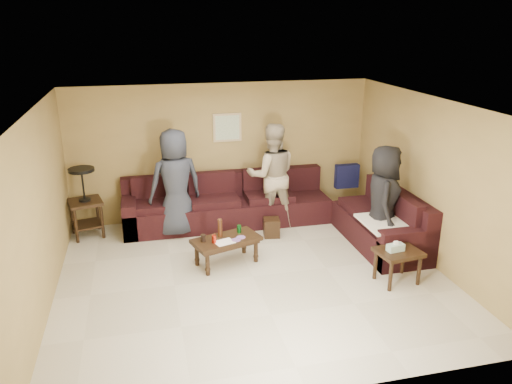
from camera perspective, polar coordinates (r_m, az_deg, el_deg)
room at (r=6.75m, az=-0.40°, el=2.85°), size 5.60×5.50×2.50m
sectional_sofa at (r=8.77m, az=2.58°, el=-2.49°), size 4.65×2.90×0.97m
coffee_table at (r=7.61m, az=-3.45°, el=-5.72°), size 1.12×0.79×0.70m
end_table_left at (r=8.94m, az=-18.96°, el=-1.00°), size 0.64×0.64×1.22m
side_table_right at (r=7.34m, az=15.90°, el=-6.93°), size 0.65×0.56×0.64m
waste_bin at (r=8.62m, az=1.79°, el=-4.07°), size 0.30×0.30×0.32m
wall_art at (r=9.12m, az=-3.31°, el=7.37°), size 0.52×0.04×0.52m
person_left at (r=8.55m, az=-9.19°, el=1.01°), size 1.02×0.79×1.86m
person_middle at (r=8.87m, az=1.82°, el=1.93°), size 0.98×0.80×1.86m
person_right at (r=8.08m, az=14.32°, el=-0.86°), size 0.84×1.00×1.75m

